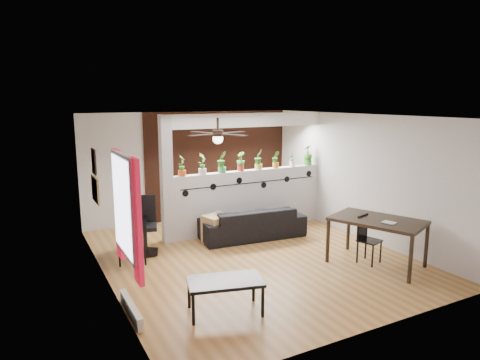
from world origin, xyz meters
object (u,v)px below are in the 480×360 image
at_px(potted_plant_0, 182,164).
at_px(potted_plant_6, 292,158).
at_px(ceiling_fan, 218,135).
at_px(dining_table, 377,224).
at_px(potted_plant_5, 276,159).
at_px(potted_plant_4, 259,159).
at_px(potted_plant_1, 202,163).
at_px(potted_plant_2, 222,161).
at_px(potted_plant_3, 241,161).
at_px(folding_chair, 366,235).
at_px(computer_desk, 133,223).
at_px(sofa, 252,223).
at_px(office_chair, 145,229).
at_px(potted_plant_7, 308,154).
at_px(cube_shelf, 216,229).
at_px(cup, 219,213).
at_px(coffee_table, 225,283).

relative_size(potted_plant_0, potted_plant_6, 1.24).
distance_m(ceiling_fan, dining_table, 3.19).
bearing_deg(potted_plant_0, potted_plant_5, 0.00).
distance_m(potted_plant_4, potted_plant_6, 0.90).
distance_m(potted_plant_1, potted_plant_2, 0.45).
distance_m(potted_plant_3, folding_chair, 3.11).
bearing_deg(potted_plant_6, potted_plant_1, 180.00).
height_order(potted_plant_3, computer_desk, potted_plant_3).
bearing_deg(sofa, computer_desk, 5.39).
relative_size(potted_plant_3, office_chair, 0.38).
distance_m(potted_plant_5, potted_plant_6, 0.45).
bearing_deg(potted_plant_1, potted_plant_2, 0.00).
xyz_separation_m(office_chair, folding_chair, (3.39, -2.27, 0.03)).
bearing_deg(folding_chair, potted_plant_7, 75.46).
relative_size(potted_plant_3, sofa, 0.20).
height_order(potted_plant_2, cube_shelf, potted_plant_2).
bearing_deg(ceiling_fan, potted_plant_3, 52.64).
distance_m(cup, dining_table, 3.07).
xyz_separation_m(potted_plant_6, office_chair, (-3.64, -0.44, -1.07)).
bearing_deg(potted_plant_7, dining_table, -102.23).
bearing_deg(folding_chair, potted_plant_5, 94.20).
relative_size(potted_plant_5, dining_table, 0.22).
xyz_separation_m(potted_plant_2, potted_plant_4, (0.90, 0.00, -0.01)).
distance_m(potted_plant_4, office_chair, 2.99).
bearing_deg(cup, dining_table, -49.91).
height_order(ceiling_fan, office_chair, ceiling_fan).
bearing_deg(potted_plant_2, potted_plant_4, 0.00).
height_order(potted_plant_7, computer_desk, potted_plant_7).
bearing_deg(coffee_table, office_chair, 97.05).
distance_m(potted_plant_7, sofa, 2.30).
distance_m(potted_plant_6, cup, 2.40).
height_order(sofa, dining_table, dining_table).
distance_m(computer_desk, coffee_table, 2.77).
bearing_deg(potted_plant_1, potted_plant_7, 0.00).
height_order(ceiling_fan, folding_chair, ceiling_fan).
bearing_deg(potted_plant_4, potted_plant_2, -180.00).
relative_size(ceiling_fan, cube_shelf, 2.03).
relative_size(ceiling_fan, potted_plant_7, 2.45).
relative_size(potted_plant_4, potted_plant_6, 1.24).
xyz_separation_m(potted_plant_6, coffee_table, (-3.30, -3.21, -1.12)).
bearing_deg(office_chair, dining_table, -35.36).
bearing_deg(cup, computer_desk, 178.98).
bearing_deg(ceiling_fan, computer_desk, 131.96).
height_order(potted_plant_6, coffee_table, potted_plant_6).
bearing_deg(computer_desk, potted_plant_7, 6.84).
bearing_deg(potted_plant_1, potted_plant_0, 180.00).
relative_size(potted_plant_2, potted_plant_6, 1.27).
bearing_deg(potted_plant_5, potted_plant_6, -0.00).
relative_size(potted_plant_0, coffee_table, 0.40).
bearing_deg(coffee_table, potted_plant_3, 58.86).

